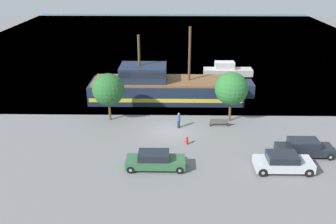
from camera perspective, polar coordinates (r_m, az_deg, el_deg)
name	(u,v)px	position (r m, az deg, el deg)	size (l,w,h in m)	color
ground_plane	(171,131)	(36.76, 0.45, -2.92)	(160.00, 160.00, 0.00)	slate
water_surface	(173,40)	(78.82, 0.74, 10.85)	(80.00, 80.00, 0.00)	#33566B
pirate_ship	(164,87)	(44.45, -0.58, 3.77)	(19.17, 5.07, 8.69)	#192338
moored_boat_dockside	(227,70)	(55.18, 8.98, 6.32)	(6.97, 2.08, 1.95)	#B7B2A8
parked_car_curb_front	(283,162)	(31.20, 17.11, -7.34)	(4.55, 2.02, 1.50)	#B7BCC6
parked_car_curb_mid	(155,160)	(30.19, -1.98, -7.39)	(4.74, 1.79, 1.45)	#2D5B38
parked_car_curb_rear	(304,148)	(34.09, 20.02, -5.15)	(4.76, 1.82, 1.48)	black
fire_hydrant	(187,140)	(34.09, 2.89, -4.30)	(0.42, 0.25, 0.76)	red
bench_promenade_east	(219,122)	(37.98, 7.78, -1.54)	(1.84, 0.45, 0.85)	#4C4742
pedestrian_walking_near	(179,120)	(37.16, 1.65, -1.28)	(0.32, 0.32, 1.59)	#232838
tree_row_east	(108,90)	(38.59, -9.07, 3.40)	(3.31, 3.31, 5.00)	brown
tree_row_mideast	(231,89)	(38.36, 9.64, 3.54)	(3.37, 3.37, 5.22)	brown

